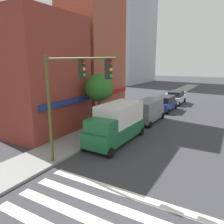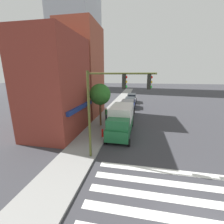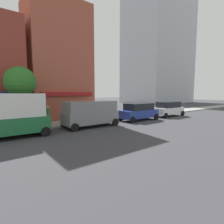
# 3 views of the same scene
# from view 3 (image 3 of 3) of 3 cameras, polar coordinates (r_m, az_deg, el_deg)

# --- Properties ---
(storefront_row) EXTENTS (14.63, 5.30, 13.23)m
(storefront_row) POSITION_cam_3_polar(r_m,az_deg,el_deg) (21.12, -25.98, 13.33)
(storefront_row) COLOR maroon
(storefront_row) RESTS_ON ground_plane
(box_truck_green) EXTENTS (6.24, 2.42, 3.04)m
(box_truck_green) POSITION_cam_3_polar(r_m,az_deg,el_deg) (13.75, -32.85, -0.95)
(box_truck_green) COLOR #1E6638
(box_truck_green) RESTS_ON ground_plane
(van_grey) EXTENTS (5.01, 2.22, 2.34)m
(van_grey) POSITION_cam_3_polar(r_m,az_deg,el_deg) (16.00, -6.97, -0.27)
(van_grey) COLOR slate
(van_grey) RESTS_ON ground_plane
(suv_blue) EXTENTS (4.70, 2.12, 1.94)m
(suv_blue) POSITION_cam_3_polar(r_m,az_deg,el_deg) (20.04, 8.77, 0.24)
(suv_blue) COLOR navy
(suv_blue) RESTS_ON ground_plane
(suv_white) EXTENTS (4.73, 2.12, 1.94)m
(suv_white) POSITION_cam_3_polar(r_m,az_deg,el_deg) (24.48, 17.90, 1.06)
(suv_white) COLOR white
(suv_white) RESTS_ON ground_plane
(pedestrian_white_shirt) EXTENTS (0.32, 0.32, 1.77)m
(pedestrian_white_shirt) POSITION_cam_3_polar(r_m,az_deg,el_deg) (16.20, -21.55, -1.32)
(pedestrian_white_shirt) COLOR #23232D
(pedestrian_white_shirt) RESTS_ON sidewalk_left
(pedestrian_green_top) EXTENTS (0.32, 0.32, 1.77)m
(pedestrian_green_top) POSITION_cam_3_polar(r_m,az_deg,el_deg) (17.12, -20.25, -0.90)
(pedestrian_green_top) COLOR #23232D
(pedestrian_green_top) RESTS_ON sidewalk_left
(street_tree) EXTENTS (2.52, 2.52, 5.14)m
(street_tree) POSITION_cam_3_polar(r_m,az_deg,el_deg) (16.73, -27.79, 8.68)
(street_tree) COLOR brown
(street_tree) RESTS_ON sidewalk_left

